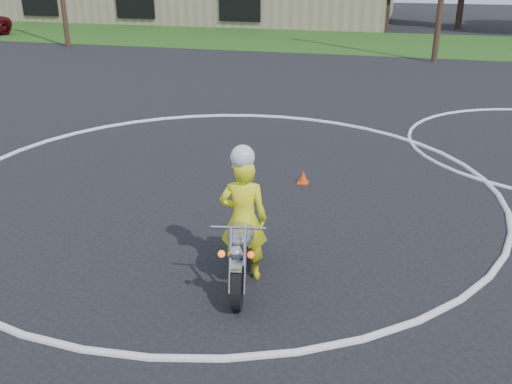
# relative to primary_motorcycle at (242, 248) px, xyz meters

# --- Properties ---
(ground) EXTENTS (120.00, 120.00, 0.00)m
(ground) POSITION_rel_primary_motorcycle_xyz_m (-1.55, 0.80, -0.58)
(ground) COLOR black
(ground) RESTS_ON ground
(grass_strip) EXTENTS (120.00, 10.00, 0.02)m
(grass_strip) POSITION_rel_primary_motorcycle_xyz_m (-1.55, 27.80, -0.57)
(grass_strip) COLOR #1E4714
(grass_strip) RESTS_ON ground
(course_markings) EXTENTS (19.05, 19.05, 0.12)m
(course_markings) POSITION_rel_primary_motorcycle_xyz_m (0.62, 5.15, -0.57)
(course_markings) COLOR silver
(course_markings) RESTS_ON ground
(primary_motorcycle) EXTENTS (0.79, 2.26, 1.20)m
(primary_motorcycle) POSITION_rel_primary_motorcycle_xyz_m (0.00, 0.00, 0.00)
(primary_motorcycle) COLOR black
(primary_motorcycle) RESTS_ON ground
(rider_primary_grp) EXTENTS (0.81, 0.61, 2.22)m
(rider_primary_grp) POSITION_rel_primary_motorcycle_xyz_m (-0.01, 0.14, 0.49)
(rider_primary_grp) COLOR #F2F419
(rider_primary_grp) RESTS_ON ground
(traffic_cones) EXTENTS (20.88, 11.21, 0.30)m
(traffic_cones) POSITION_rel_primary_motorcycle_xyz_m (3.59, 5.83, -0.45)
(traffic_cones) COLOR #E9480C
(traffic_cones) RESTS_ON ground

